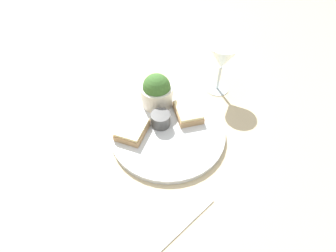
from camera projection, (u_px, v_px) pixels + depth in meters
ground_plane at (168, 134)px, 0.71m from camera, size 4.00×4.00×0.00m
dinner_plate at (168, 133)px, 0.70m from camera, size 0.30×0.30×0.01m
salad_bowl at (157, 91)px, 0.73m from camera, size 0.09×0.09×0.10m
sauce_ramekin at (161, 119)px, 0.70m from camera, size 0.05×0.05×0.04m
cheese_toast_near at (188, 112)px, 0.72m from camera, size 0.11×0.10×0.03m
cheese_toast_far at (132, 129)px, 0.68m from camera, size 0.09×0.08×0.03m
wine_glass at (223, 58)px, 0.74m from camera, size 0.09×0.09×0.15m
fork at (181, 229)px, 0.54m from camera, size 0.16×0.12×0.01m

